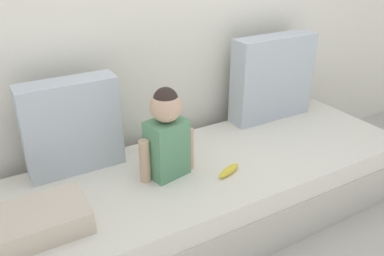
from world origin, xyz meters
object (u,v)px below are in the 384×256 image
Objects in this scene: couch at (212,191)px; throw_pillow_right at (272,78)px; throw_pillow_left at (72,126)px; toddler at (167,133)px; banana at (229,170)px; folded_blanket at (41,220)px.

throw_pillow_right is (0.68, 0.33, 0.48)m from couch.
throw_pillow_left reaches higher than toddler.
banana is at bearing -145.01° from throw_pillow_right.
folded_blanket is at bearing -165.16° from throw_pillow_right.
folded_blanket reaches higher than couch.
toddler is 1.24× the size of folded_blanket.
folded_blanket is (-0.68, -0.13, -0.19)m from toddler.
throw_pillow_left is (-0.68, 0.33, 0.45)m from couch.
toddler is at bearing 150.06° from banana.
couch is at bearing 93.07° from banana.
toddler is 0.40m from banana.
banana is (-0.67, -0.47, -0.27)m from throw_pillow_right.
toddler is (-0.28, 0.02, 0.44)m from couch.
throw_pillow_left is at bearing 57.47° from folded_blanket.
throw_pillow_left is at bearing 142.73° from toddler.
folded_blanket is (-0.97, 0.04, 0.03)m from banana.
couch is 6.19× the size of folded_blanket.
banana is (0.69, -0.47, -0.23)m from throw_pillow_left.
throw_pillow_right is (1.36, 0.00, 0.03)m from throw_pillow_left.
folded_blanket is (-1.64, -0.43, -0.23)m from throw_pillow_right.
folded_blanket is (-0.28, -0.43, -0.20)m from throw_pillow_left.
folded_blanket is at bearing 177.81° from banana.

